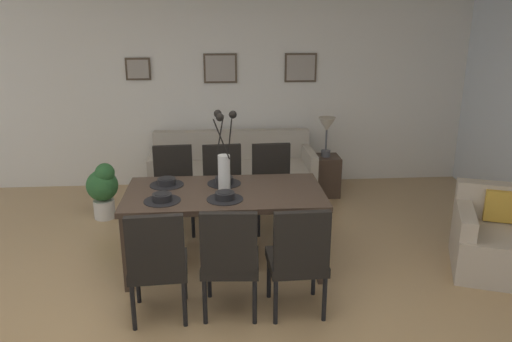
{
  "coord_description": "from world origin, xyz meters",
  "views": [
    {
      "loc": [
        0.21,
        -3.52,
        2.3
      ],
      "look_at": [
        0.56,
        1.13,
        0.81
      ],
      "focal_mm": 35.21,
      "sensor_mm": 36.0,
      "label": 1
    }
  ],
  "objects_px": {
    "sofa": "(233,175)",
    "armchair": "(500,241)",
    "framed_picture_right": "(301,68)",
    "table_lamp": "(327,128)",
    "dining_chair_near_left": "(157,260)",
    "framed_picture_left": "(138,69)",
    "dining_chair_near_right": "(174,185)",
    "dining_chair_far_left": "(230,257)",
    "bowl_far_left": "(225,195)",
    "dining_chair_far_right": "(223,184)",
    "framed_picture_center": "(220,68)",
    "dining_chair_mid_left": "(298,256)",
    "bowl_far_right": "(224,180)",
    "centerpiece_vase": "(224,161)",
    "bowl_near_right": "(167,181)",
    "potted_plant": "(103,188)",
    "dining_chair_mid_right": "(272,182)",
    "dining_table": "(225,199)",
    "bowl_near_left": "(162,197)",
    "side_table": "(325,176)"
  },
  "relations": [
    {
      "from": "potted_plant",
      "to": "centerpiece_vase",
      "type": "bearing_deg",
      "value": -41.82
    },
    {
      "from": "dining_chair_near_right",
      "to": "framed_picture_right",
      "type": "height_order",
      "value": "framed_picture_right"
    },
    {
      "from": "framed_picture_left",
      "to": "potted_plant",
      "type": "xyz_separation_m",
      "value": [
        -0.31,
        -1.16,
        -1.22
      ]
    },
    {
      "from": "dining_chair_far_left",
      "to": "centerpiece_vase",
      "type": "bearing_deg",
      "value": 91.46
    },
    {
      "from": "table_lamp",
      "to": "framed_picture_right",
      "type": "relative_size",
      "value": 1.2
    },
    {
      "from": "dining_chair_mid_left",
      "to": "bowl_far_right",
      "type": "relative_size",
      "value": 5.41
    },
    {
      "from": "bowl_far_left",
      "to": "framed_picture_left",
      "type": "relative_size",
      "value": 0.53
    },
    {
      "from": "framed_picture_right",
      "to": "table_lamp",
      "type": "bearing_deg",
      "value": -65.58
    },
    {
      "from": "dining_chair_far_right",
      "to": "framed_picture_center",
      "type": "distance_m",
      "value": 1.87
    },
    {
      "from": "framed_picture_left",
      "to": "framed_picture_right",
      "type": "xyz_separation_m",
      "value": [
        2.13,
        -0.0,
        0.0
      ]
    },
    {
      "from": "dining_chair_near_right",
      "to": "dining_chair_far_left",
      "type": "xyz_separation_m",
      "value": [
        0.56,
        -1.73,
        0.0
      ]
    },
    {
      "from": "bowl_near_right",
      "to": "framed_picture_right",
      "type": "relative_size",
      "value": 0.4
    },
    {
      "from": "framed_picture_left",
      "to": "centerpiece_vase",
      "type": "bearing_deg",
      "value": -65.99
    },
    {
      "from": "sofa",
      "to": "dining_chair_near_right",
      "type": "bearing_deg",
      "value": -123.42
    },
    {
      "from": "bowl_far_left",
      "to": "framed_picture_right",
      "type": "height_order",
      "value": "framed_picture_right"
    },
    {
      "from": "bowl_near_right",
      "to": "potted_plant",
      "type": "bearing_deg",
      "value": 129.28
    },
    {
      "from": "dining_chair_mid_right",
      "to": "sofa",
      "type": "height_order",
      "value": "dining_chair_mid_right"
    },
    {
      "from": "dining_chair_far_left",
      "to": "bowl_far_right",
      "type": "height_order",
      "value": "dining_chair_far_left"
    },
    {
      "from": "dining_chair_near_right",
      "to": "bowl_near_right",
      "type": "distance_m",
      "value": 0.72
    },
    {
      "from": "dining_table",
      "to": "framed_picture_left",
      "type": "relative_size",
      "value": 5.6
    },
    {
      "from": "centerpiece_vase",
      "to": "side_table",
      "type": "distance_m",
      "value": 2.38
    },
    {
      "from": "sofa",
      "to": "dining_chair_far_left",
      "type": "bearing_deg",
      "value": -92.25
    },
    {
      "from": "sofa",
      "to": "potted_plant",
      "type": "bearing_deg",
      "value": -156.45
    },
    {
      "from": "dining_chair_near_right",
      "to": "dining_chair_far_right",
      "type": "bearing_deg",
      "value": -0.69
    },
    {
      "from": "bowl_far_right",
      "to": "framed_picture_left",
      "type": "xyz_separation_m",
      "value": [
        -1.07,
        2.19,
        0.81
      ]
    },
    {
      "from": "dining_chair_far_left",
      "to": "bowl_near_right",
      "type": "xyz_separation_m",
      "value": [
        -0.56,
        1.06,
        0.27
      ]
    },
    {
      "from": "dining_chair_mid_right",
      "to": "framed_picture_center",
      "type": "xyz_separation_m",
      "value": [
        -0.54,
        1.52,
        1.08
      ]
    },
    {
      "from": "centerpiece_vase",
      "to": "bowl_far_right",
      "type": "distance_m",
      "value": 0.32
    },
    {
      "from": "table_lamp",
      "to": "framed_picture_right",
      "type": "height_order",
      "value": "framed_picture_right"
    },
    {
      "from": "table_lamp",
      "to": "dining_chair_far_right",
      "type": "bearing_deg",
      "value": -144.46
    },
    {
      "from": "sofa",
      "to": "armchair",
      "type": "distance_m",
      "value": 3.24
    },
    {
      "from": "dining_chair_mid_left",
      "to": "potted_plant",
      "type": "distance_m",
      "value": 2.86
    },
    {
      "from": "dining_chair_near_right",
      "to": "dining_table",
      "type": "bearing_deg",
      "value": -58.46
    },
    {
      "from": "centerpiece_vase",
      "to": "bowl_far_left",
      "type": "relative_size",
      "value": 4.32
    },
    {
      "from": "dining_chair_far_right",
      "to": "framed_picture_right",
      "type": "height_order",
      "value": "framed_picture_right"
    },
    {
      "from": "framed_picture_center",
      "to": "potted_plant",
      "type": "height_order",
      "value": "framed_picture_center"
    },
    {
      "from": "dining_chair_mid_right",
      "to": "framed_picture_left",
      "type": "bearing_deg",
      "value": 136.46
    },
    {
      "from": "dining_chair_far_right",
      "to": "potted_plant",
      "type": "relative_size",
      "value": 1.37
    },
    {
      "from": "sofa",
      "to": "table_lamp",
      "type": "bearing_deg",
      "value": -3.36
    },
    {
      "from": "side_table",
      "to": "dining_chair_near_left",
      "type": "bearing_deg",
      "value": -124.54
    },
    {
      "from": "dining_chair_far_right",
      "to": "table_lamp",
      "type": "bearing_deg",
      "value": 35.54
    },
    {
      "from": "dining_table",
      "to": "armchair",
      "type": "bearing_deg",
      "value": -6.35
    },
    {
      "from": "bowl_far_left",
      "to": "framed_picture_left",
      "type": "distance_m",
      "value": 2.93
    },
    {
      "from": "dining_chair_near_left",
      "to": "table_lamp",
      "type": "relative_size",
      "value": 1.8
    },
    {
      "from": "dining_table",
      "to": "bowl_near_left",
      "type": "bearing_deg",
      "value": -158.74
    },
    {
      "from": "framed_picture_center",
      "to": "dining_chair_far_right",
      "type": "bearing_deg",
      "value": -90.22
    },
    {
      "from": "bowl_far_right",
      "to": "potted_plant",
      "type": "xyz_separation_m",
      "value": [
        -1.38,
        1.03,
        -0.41
      ]
    },
    {
      "from": "bowl_near_left",
      "to": "bowl_far_left",
      "type": "bearing_deg",
      "value": 0.0
    },
    {
      "from": "dining_chair_near_left",
      "to": "bowl_near_right",
      "type": "relative_size",
      "value": 5.41
    },
    {
      "from": "dining_table",
      "to": "framed_picture_right",
      "type": "distance_m",
      "value": 2.78
    }
  ]
}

